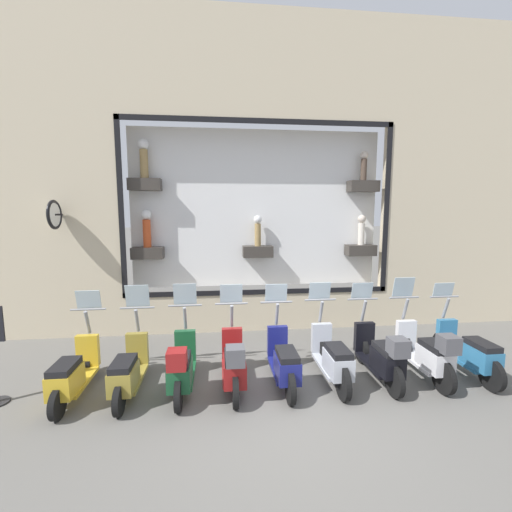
% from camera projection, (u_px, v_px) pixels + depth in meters
% --- Properties ---
extents(ground_plane, '(120.00, 120.00, 0.00)m').
position_uv_depth(ground_plane, '(286.00, 407.00, 5.22)').
color(ground_plane, '#66635E').
extents(building_facade, '(1.24, 36.00, 7.54)m').
position_uv_depth(building_facade, '(258.00, 175.00, 8.27)').
color(building_facade, beige).
rests_on(building_facade, ground_plane).
extents(scooter_teal_0, '(1.81, 0.61, 1.55)m').
position_uv_depth(scooter_teal_0, '(469.00, 352.00, 6.18)').
color(scooter_teal_0, black).
rests_on(scooter_teal_0, ground_plane).
extents(scooter_white_1, '(1.81, 0.61, 1.68)m').
position_uv_depth(scooter_white_1, '(427.00, 353.00, 6.03)').
color(scooter_white_1, black).
rests_on(scooter_white_1, ground_plane).
extents(scooter_black_2, '(1.81, 0.61, 1.59)m').
position_uv_depth(scooter_black_2, '(381.00, 356.00, 5.93)').
color(scooter_black_2, black).
rests_on(scooter_black_2, ground_plane).
extents(scooter_silver_3, '(1.81, 0.60, 1.62)m').
position_uv_depth(scooter_silver_3, '(332.00, 358.00, 5.91)').
color(scooter_silver_3, black).
rests_on(scooter_silver_3, ground_plane).
extents(scooter_navy_4, '(1.80, 0.61, 1.61)m').
position_uv_depth(scooter_navy_4, '(284.00, 361.00, 5.81)').
color(scooter_navy_4, black).
rests_on(scooter_navy_4, ground_plane).
extents(scooter_red_5, '(1.80, 0.60, 1.62)m').
position_uv_depth(scooter_red_5, '(234.00, 363.00, 5.65)').
color(scooter_red_5, black).
rests_on(scooter_red_5, ground_plane).
extents(scooter_green_6, '(1.80, 0.60, 1.66)m').
position_uv_depth(scooter_green_6, '(181.00, 366.00, 5.56)').
color(scooter_green_6, black).
rests_on(scooter_green_6, ground_plane).
extents(scooter_olive_7, '(1.79, 0.61, 1.65)m').
position_uv_depth(scooter_olive_7, '(128.00, 370.00, 5.53)').
color(scooter_olive_7, black).
rests_on(scooter_olive_7, ground_plane).
extents(scooter_yellow_8, '(1.79, 0.61, 1.57)m').
position_uv_depth(scooter_yellow_8, '(73.00, 373.00, 5.43)').
color(scooter_yellow_8, black).
rests_on(scooter_yellow_8, ground_plane).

